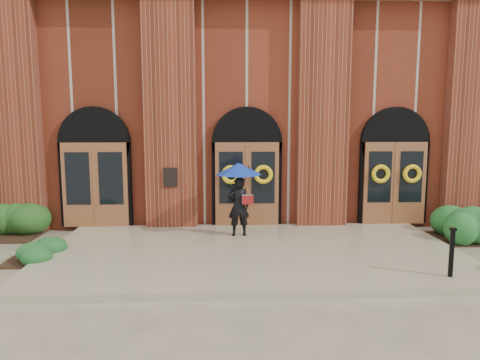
{
  "coord_description": "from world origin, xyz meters",
  "views": [
    {
      "loc": [
        -0.74,
        -9.96,
        3.2
      ],
      "look_at": [
        -0.28,
        1.0,
        1.75
      ],
      "focal_mm": 32.0,
      "sensor_mm": 36.0,
      "label": 1
    }
  ],
  "objects": [
    {
      "name": "metal_post",
      "position": [
        3.83,
        -1.88,
        0.67
      ],
      "size": [
        0.17,
        0.17,
        0.99
      ],
      "rotation": [
        0.0,
        0.0,
        -0.39
      ],
      "color": "black",
      "rests_on": "landing"
    },
    {
      "name": "ground",
      "position": [
        0.0,
        0.0,
        0.0
      ],
      "size": [
        90.0,
        90.0,
        0.0
      ],
      "primitive_type": "plane",
      "color": "gray",
      "rests_on": "ground"
    },
    {
      "name": "hedge_front_left",
      "position": [
        -5.1,
        -0.03,
        0.22
      ],
      "size": [
        1.23,
        1.06,
        0.44
      ],
      "primitive_type": "ellipsoid",
      "color": "#1A4E1E",
      "rests_on": "ground"
    },
    {
      "name": "landing",
      "position": [
        0.0,
        0.15,
        0.07
      ],
      "size": [
        10.0,
        5.3,
        0.15
      ],
      "primitive_type": "cube",
      "color": "tan",
      "rests_on": "ground"
    },
    {
      "name": "man_with_umbrella",
      "position": [
        -0.3,
        1.48,
        1.55
      ],
      "size": [
        1.41,
        1.41,
        2.01
      ],
      "rotation": [
        0.0,
        0.0,
        3.28
      ],
      "color": "black",
      "rests_on": "landing"
    },
    {
      "name": "church_building",
      "position": [
        0.0,
        8.78,
        3.5
      ],
      "size": [
        16.2,
        12.53,
        7.0
      ],
      "color": "maroon",
      "rests_on": "ground"
    },
    {
      "name": "hedge_wall_right",
      "position": [
        6.19,
        1.35,
        0.42
      ],
      "size": [
        3.27,
        1.31,
        0.84
      ],
      "primitive_type": "ellipsoid",
      "color": "#1F5822",
      "rests_on": "ground"
    }
  ]
}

